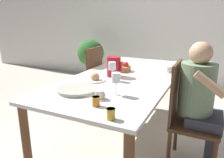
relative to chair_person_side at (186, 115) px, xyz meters
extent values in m
plane|color=beige|center=(-0.68, 0.17, -0.50)|extent=(20.00, 20.00, 0.00)
cube|color=white|center=(-0.68, 2.53, 0.80)|extent=(10.00, 0.06, 2.60)
cube|color=silver|center=(-0.68, 0.17, 0.23)|extent=(1.01, 2.13, 0.03)
cylinder|color=brown|center=(-1.13, -0.83, -0.15)|extent=(0.07, 0.07, 0.72)
cylinder|color=brown|center=(-1.13, 1.17, -0.15)|extent=(0.07, 0.07, 0.72)
cylinder|color=brown|center=(-0.24, 1.17, -0.15)|extent=(0.07, 0.07, 0.72)
cylinder|color=#51331E|center=(0.27, 0.18, -0.30)|extent=(0.04, 0.04, 0.41)
cylinder|color=#51331E|center=(-0.10, 0.18, -0.30)|extent=(0.04, 0.04, 0.41)
cylinder|color=#51331E|center=(-0.10, -0.19, -0.30)|extent=(0.04, 0.04, 0.41)
cube|color=#51331E|center=(0.08, 0.00, -0.08)|extent=(0.42, 0.42, 0.03)
cube|color=#51331E|center=(-0.12, 0.00, 0.20)|extent=(0.03, 0.39, 0.54)
cylinder|color=#51331E|center=(-1.63, 0.32, -0.30)|extent=(0.04, 0.04, 0.41)
cylinder|color=#51331E|center=(-1.63, 0.69, -0.30)|extent=(0.04, 0.04, 0.41)
cylinder|color=#51331E|center=(-1.26, 0.32, -0.30)|extent=(0.04, 0.04, 0.41)
cylinder|color=#51331E|center=(-1.26, 0.69, -0.30)|extent=(0.04, 0.04, 0.41)
cube|color=#51331E|center=(-1.45, 0.50, -0.08)|extent=(0.42, 0.42, 0.03)
cube|color=#51331E|center=(-1.25, 0.50, 0.20)|extent=(0.03, 0.39, 0.54)
cylinder|color=#33333D|center=(0.23, 0.09, -0.29)|extent=(0.09, 0.09, 0.44)
cylinder|color=#33333D|center=(0.23, -0.07, -0.29)|extent=(0.09, 0.09, 0.44)
cube|color=#33333D|center=(0.15, 0.01, -0.02)|extent=(0.30, 0.34, 0.11)
cylinder|color=slate|center=(0.06, 0.01, 0.25)|extent=(0.30, 0.30, 0.46)
sphere|color=tan|center=(0.06, 0.01, 0.57)|extent=(0.19, 0.19, 0.19)
cylinder|color=tan|center=(0.16, -0.20, 0.37)|extent=(0.25, 0.06, 0.20)
cylinder|color=#A31423|center=(-0.79, 0.12, 0.35)|extent=(0.15, 0.15, 0.21)
cube|color=#A31423|center=(-0.71, 0.12, 0.36)|extent=(0.02, 0.02, 0.09)
cone|color=#A31423|center=(-0.85, 0.12, 0.43)|extent=(0.04, 0.04, 0.04)
cylinder|color=white|center=(-0.74, -0.03, 0.24)|extent=(0.07, 0.07, 0.00)
cylinder|color=white|center=(-0.74, -0.03, 0.30)|extent=(0.01, 0.01, 0.10)
cylinder|color=white|center=(-0.74, -0.03, 0.39)|extent=(0.07, 0.07, 0.08)
cylinder|color=white|center=(-0.53, -0.40, 0.24)|extent=(0.07, 0.07, 0.00)
cylinder|color=white|center=(-0.53, -0.40, 0.30)|extent=(0.01, 0.01, 0.10)
cylinder|color=white|center=(-0.53, -0.40, 0.39)|extent=(0.07, 0.07, 0.08)
cylinder|color=orange|center=(-0.53, -0.40, 0.37)|extent=(0.06, 0.06, 0.04)
cylinder|color=silver|center=(-0.60, -0.54, 0.25)|extent=(0.12, 0.12, 0.01)
cylinder|color=silver|center=(-0.60, -0.54, 0.28)|extent=(0.07, 0.07, 0.06)
cube|color=silver|center=(-0.56, -0.54, 0.28)|extent=(0.01, 0.01, 0.03)
cylinder|color=silver|center=(-0.29, 0.53, 0.25)|extent=(0.12, 0.12, 0.01)
cylinder|color=silver|center=(-0.29, 0.53, 0.28)|extent=(0.07, 0.07, 0.06)
cube|color=silver|center=(-0.25, 0.53, 0.28)|extent=(0.01, 0.01, 0.03)
cylinder|color=#B7B2A8|center=(-0.86, -0.46, 0.25)|extent=(0.34, 0.34, 0.02)
cylinder|color=#B7B2A8|center=(-0.86, -0.46, 0.27)|extent=(0.35, 0.35, 0.01)
cylinder|color=silver|center=(-0.88, -0.12, 0.25)|extent=(0.20, 0.20, 0.01)
sphere|color=tan|center=(-0.88, -0.12, 0.28)|extent=(0.09, 0.09, 0.09)
cylinder|color=gold|center=(-0.37, -0.82, 0.28)|extent=(0.06, 0.06, 0.07)
cylinder|color=gold|center=(-0.37, -0.82, 0.31)|extent=(0.06, 0.06, 0.01)
cylinder|color=#C67A1E|center=(-0.56, -0.67, 0.28)|extent=(0.06, 0.06, 0.07)
cylinder|color=gold|center=(-0.56, -0.67, 0.31)|extent=(0.06, 0.06, 0.01)
cylinder|color=#9E6B3D|center=(-0.80, 0.38, 0.27)|extent=(0.20, 0.20, 0.06)
sphere|color=red|center=(-0.75, 0.38, 0.32)|extent=(0.07, 0.07, 0.07)
sphere|color=gold|center=(-0.83, 0.41, 0.32)|extent=(0.07, 0.07, 0.07)
sphere|color=red|center=(-0.83, 0.34, 0.32)|extent=(0.07, 0.07, 0.07)
cylinder|color=#4C4742|center=(-2.12, 1.84, -0.40)|extent=(0.30, 0.30, 0.21)
cylinder|color=brown|center=(-2.12, 1.84, -0.18)|extent=(0.04, 0.04, 0.22)
sphere|color=#2D6B2D|center=(-2.12, 1.84, 0.15)|extent=(0.54, 0.54, 0.54)
camera|label=1|loc=(0.18, -1.93, 0.86)|focal=35.00mm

